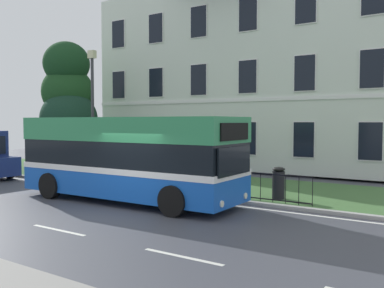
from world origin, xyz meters
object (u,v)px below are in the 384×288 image
georgian_townhouse (260,62)px  street_lamp_post (93,105)px  litter_bin (278,183)px  single_decker_bus (128,157)px  evergreen_tree (70,116)px

georgian_townhouse → street_lamp_post: size_ratio=3.18×
georgian_townhouse → litter_bin: (6.08, -11.87, -6.12)m
street_lamp_post → litter_bin: street_lamp_post is taller
litter_bin → single_decker_bus: bearing=-148.7°
georgian_townhouse → single_decker_bus: georgian_townhouse is taller
evergreen_tree → single_decker_bus: bearing=-30.5°
single_decker_bus → litter_bin: (4.60, 2.80, -0.90)m
georgian_townhouse → single_decker_bus: 15.64m
georgian_townhouse → single_decker_bus: (1.48, -14.67, -5.22)m
georgian_townhouse → street_lamp_post: (-3.13, -12.01, -3.18)m
litter_bin → evergreen_tree: bearing=168.0°
georgian_townhouse → single_decker_bus: bearing=-84.2°
evergreen_tree → georgian_townhouse: bearing=45.8°
single_decker_bus → litter_bin: single_decker_bus is taller
single_decker_bus → litter_bin: size_ratio=7.54×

